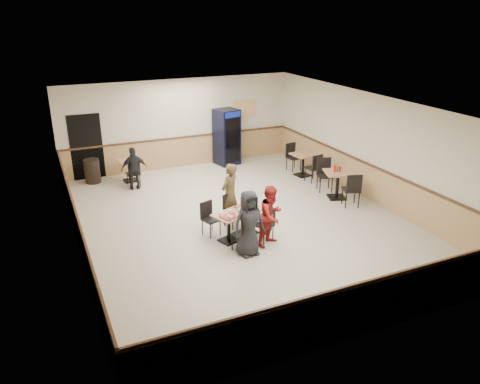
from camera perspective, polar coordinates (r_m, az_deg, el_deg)
name	(u,v)px	position (r m, az deg, el deg)	size (l,w,h in m)	color
ground	(240,221)	(12.15, 0.02, -3.55)	(10.00, 10.00, 0.00)	beige
room_shell	(258,163)	(14.79, 2.26, 3.50)	(10.00, 10.00, 10.00)	silver
main_table	(239,220)	(11.13, -0.18, -3.44)	(1.39, 1.00, 0.67)	black
main_chairs	(237,221)	(11.12, -0.35, -3.61)	(1.53, 1.75, 0.85)	black
diner_woman_left	(249,223)	(10.25, 1.08, -3.83)	(0.74, 0.48, 1.51)	black
diner_woman_right	(271,216)	(10.73, 3.83, -2.88)	(0.70, 0.54, 1.44)	maroon
diner_man_opposite	(230,194)	(11.77, -1.27, -0.21)	(0.58, 0.38, 1.58)	brown
lone_diner	(134,169)	(14.41, -12.78, 2.81)	(0.77, 0.32, 1.31)	black
tabletop_clutter	(238,212)	(10.97, -0.22, -2.40)	(1.08, 0.82, 0.12)	#B00B1C
side_table_near	(338,181)	(13.71, 11.83, 1.35)	(0.95, 0.95, 0.80)	black
side_table_near_chair_south	(351,189)	(13.24, 13.40, 0.38)	(0.47, 0.47, 1.01)	black
side_table_near_chair_north	(325,175)	(14.20, 10.34, 2.07)	(0.47, 0.47, 1.01)	black
side_table_far	(303,161)	(15.42, 7.70, 3.74)	(0.78, 0.78, 0.74)	black
side_table_far_chair_south	(313,167)	(14.95, 8.88, 3.01)	(0.44, 0.44, 0.94)	black
side_table_far_chair_north	(294,157)	(15.91, 6.58, 4.26)	(0.44, 0.44, 0.94)	black
condiment_caddy	(337,169)	(13.61, 11.71, 2.81)	(0.23, 0.06, 0.20)	#AA180C
back_table	(129,167)	(15.20, -13.34, 2.96)	(0.67, 0.67, 0.69)	black
back_table_chair_lone	(133,173)	(14.69, -12.90, 2.26)	(0.41, 0.41, 0.88)	black
pepsi_cooler	(227,137)	(16.38, -1.62, 6.72)	(0.87, 0.87, 1.94)	black
trash_bin	(92,171)	(15.41, -17.56, 2.46)	(0.48, 0.48, 0.76)	black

